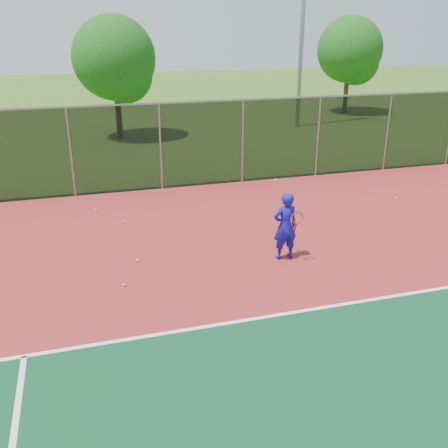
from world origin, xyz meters
name	(u,v)px	position (x,y,z in m)	size (l,w,h in m)	color
court_apron	(402,325)	(0.00, 2.00, 0.01)	(30.00, 20.00, 0.02)	maroon
fence_back	(242,141)	(0.00, 12.00, 1.56)	(30.00, 0.06, 3.03)	black
tennis_player	(285,226)	(-1.04, 5.45, 0.88)	(0.65, 0.63, 2.06)	#1511A8
practice_ball_1	(124,285)	(-5.04, 5.08, 0.06)	(0.07, 0.07, 0.07)	#CAE41A
practice_ball_3	(138,260)	(-4.59, 6.26, 0.06)	(0.07, 0.07, 0.07)	#CAE41A
practice_ball_4	(96,210)	(-5.40, 10.30, 0.06)	(0.07, 0.07, 0.07)	#CAE41A
practice_ball_5	(396,198)	(4.34, 8.63, 0.06)	(0.07, 0.07, 0.07)	#CAE41A
practice_ball_6	(123,222)	(-4.69, 8.97, 0.06)	(0.07, 0.07, 0.07)	#CAE41A
tree_back_left	(117,62)	(-3.53, 21.10, 3.77)	(4.09, 4.09, 6.00)	#392314
tree_back_mid	(351,53)	(11.58, 25.01, 3.81)	(4.14, 4.14, 6.08)	#392314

